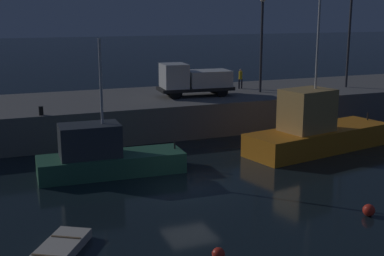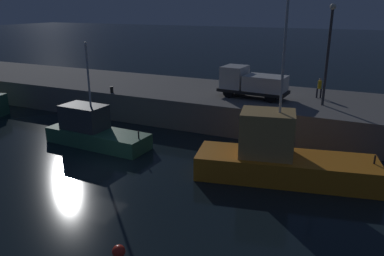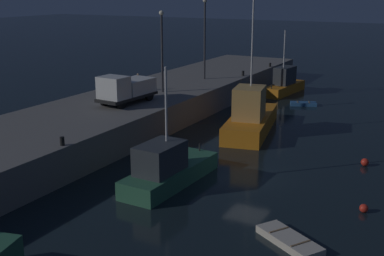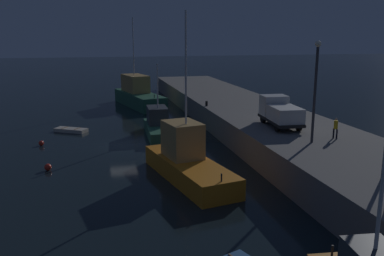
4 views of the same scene
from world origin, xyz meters
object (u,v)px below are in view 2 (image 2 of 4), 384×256
dockworker (319,87)px  mooring_buoy_near (119,251)px  bollard_east (112,90)px  fishing_boat_white (280,158)px  fishing_boat_orange (93,130)px  utility_truck (252,82)px  lamp_post_west (329,47)px

dockworker → mooring_buoy_near: bearing=-102.2°
mooring_buoy_near → bollard_east: bollard_east is taller
fishing_boat_white → fishing_boat_orange: fishing_boat_white is taller
fishing_boat_white → utility_truck: 10.62m
mooring_buoy_near → utility_truck: utility_truck is taller
fishing_boat_orange → bollard_east: 6.64m
mooring_buoy_near → bollard_east: bearing=126.8°
fishing_boat_white → fishing_boat_orange: (-13.47, 0.01, -0.25)m
dockworker → bollard_east: size_ratio=3.00×
lamp_post_west → utility_truck: bearing=179.2°
fishing_boat_orange → utility_truck: 13.12m
dockworker → bollard_east: bearing=-161.3°
fishing_boat_white → mooring_buoy_near: size_ratio=22.01×
mooring_buoy_near → fishing_boat_orange: bearing=132.9°
fishing_boat_orange → dockworker: size_ratio=4.85×
fishing_boat_white → fishing_boat_orange: size_ratio=1.49×
dockworker → lamp_post_west: bearing=-75.6°
fishing_boat_white → bollard_east: bearing=159.8°
utility_truck → lamp_post_west: bearing=-0.8°
lamp_post_west → bollard_east: bearing=-169.1°
lamp_post_west → dockworker: bearing=104.4°
fishing_boat_white → dockworker: (0.52, 11.51, 2.02)m
utility_truck → fishing_boat_orange: bearing=-133.8°
fishing_boat_orange → dockworker: (13.99, 11.50, 2.27)m
bollard_east → mooring_buoy_near: bearing=-53.2°
fishing_boat_white → dockworker: bearing=87.4°
mooring_buoy_near → fishing_boat_white: bearing=67.5°
dockworker → bollard_east: 17.52m
fishing_boat_white → dockworker: fishing_boat_white is taller
mooring_buoy_near → lamp_post_west: size_ratio=0.07×
fishing_boat_orange → bollard_east: bearing=113.7°
bollard_east → utility_truck: bearing=16.4°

